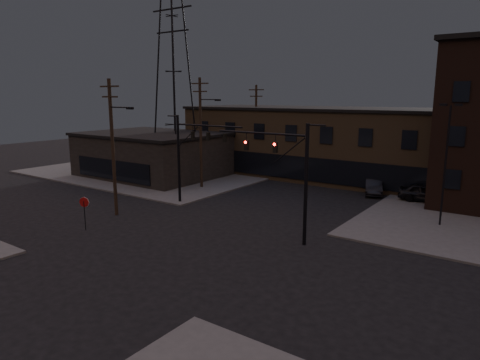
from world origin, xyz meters
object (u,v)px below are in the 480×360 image
object	(u,v)px
traffic_signal_far	(189,150)
stop_sign	(84,206)
traffic_signal_near	(291,170)
car_crossing	(374,187)
parked_car_lot_a	(426,193)
parked_car_lot_b	(472,200)

from	to	relation	value
traffic_signal_far	stop_sign	distance (m)	10.55
traffic_signal_near	traffic_signal_far	distance (m)	12.57
car_crossing	traffic_signal_far	bearing A→B (deg)	-151.20
stop_sign	car_crossing	size ratio (longest dim) A/B	0.55
parked_car_lot_a	parked_car_lot_b	bearing A→B (deg)	-101.77
parked_car_lot_a	car_crossing	size ratio (longest dim) A/B	1.05
traffic_signal_near	parked_car_lot_b	size ratio (longest dim) A/B	1.57
traffic_signal_far	parked_car_lot_a	size ratio (longest dim) A/B	1.69
traffic_signal_near	stop_sign	world-z (taller)	traffic_signal_near
traffic_signal_far	parked_car_lot_b	distance (m)	24.79
traffic_signal_near	traffic_signal_far	bearing A→B (deg)	163.83
car_crossing	parked_car_lot_a	bearing A→B (deg)	-29.69
parked_car_lot_b	car_crossing	xyz separation A→B (m)	(-8.88, 1.21, -0.15)
stop_sign	parked_car_lot_a	distance (m)	29.45
stop_sign	parked_car_lot_b	bearing A→B (deg)	45.46
stop_sign	car_crossing	distance (m)	27.31
traffic_signal_near	stop_sign	distance (m)	15.17
traffic_signal_near	stop_sign	xyz separation A→B (m)	(-13.36, -6.49, -3.09)
traffic_signal_far	parked_car_lot_b	bearing A→B (deg)	31.04
parked_car_lot_a	stop_sign	bearing A→B (deg)	134.64
traffic_signal_near	traffic_signal_far	world-z (taller)	same
stop_sign	parked_car_lot_a	bearing A→B (deg)	51.19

